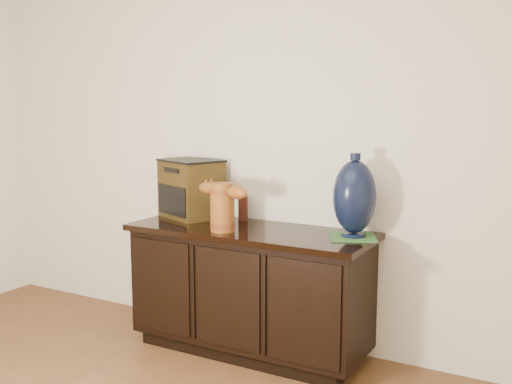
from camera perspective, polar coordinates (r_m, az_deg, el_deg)
The scene contains 6 objects.
sideboard at distance 3.61m, azimuth -0.58°, elevation -9.23°, with size 1.46×0.56×0.75m.
terracotta_vessel at distance 3.42m, azimuth -3.22°, elevation -1.16°, with size 0.39×0.18×0.28m.
tv_radio at distance 3.85m, azimuth -6.18°, elevation 0.34°, with size 0.45×0.41×0.37m.
green_mat at distance 3.33m, azimuth 9.19°, elevation -4.23°, with size 0.24×0.24×0.01m, color #356C30.
lamp_base at distance 3.28m, azimuth 9.36°, elevation -0.48°, with size 0.31×0.31×0.46m.
spray_can at distance 3.74m, azimuth -1.25°, elevation -1.39°, with size 0.06×0.06×0.18m.
Camera 1 is at (1.70, -0.76, 1.49)m, focal length 42.00 mm.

